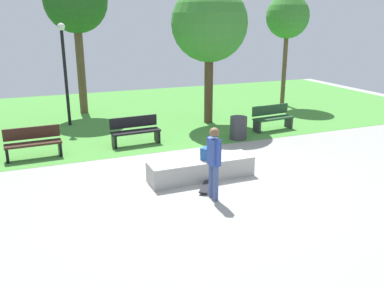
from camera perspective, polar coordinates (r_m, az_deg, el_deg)
ground_plane at (r=10.77m, az=2.69°, el=-4.52°), size 28.00×28.00×0.00m
grass_lawn at (r=18.23m, az=-8.18°, el=4.39°), size 26.60×11.58×0.01m
concrete_ledge at (r=10.55m, az=1.29°, el=-3.48°), size 2.76×0.74×0.51m
backpack_on_ledge at (r=10.41m, az=2.04°, el=-1.34°), size 0.34×0.32×0.32m
skater_performing_trick at (r=9.12m, az=3.08°, el=-1.95°), size 0.23×0.43×1.69m
skateboard_by_ledge at (r=9.95m, az=1.97°, el=-5.98°), size 0.62×0.77×0.08m
park_bench_far_left at (r=15.41m, az=11.19°, el=3.72°), size 1.64×0.61×0.91m
park_bench_center_lawn at (r=13.45m, az=-7.97°, el=1.93°), size 1.63×0.56×0.91m
park_bench_near_lamppost at (r=12.91m, az=-21.39°, el=0.25°), size 1.62×0.54×0.91m
tree_leaning_ash at (r=15.85m, az=2.45°, el=16.44°), size 2.87×2.87×5.25m
tree_tall_oak at (r=18.23m, az=-15.99°, el=18.54°), size 2.60×2.60×5.98m
tree_slender_maple at (r=19.89m, az=13.26°, el=16.88°), size 1.96×1.96×5.06m
lamp_post at (r=16.19m, az=-17.43°, el=10.65°), size 0.28×0.28×3.83m
trash_bin at (r=14.03m, az=6.52°, el=2.25°), size 0.58×0.58×0.79m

